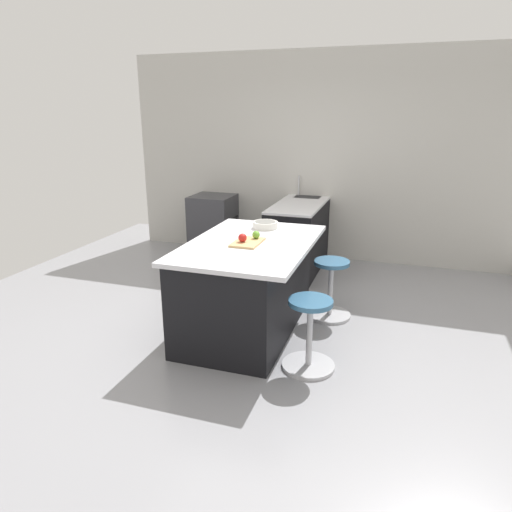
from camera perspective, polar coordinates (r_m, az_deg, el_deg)
ground_plane at (r=4.49m, az=0.56°, el=-9.43°), size 7.13×7.13×0.00m
interior_partition_left at (r=6.59m, az=7.71°, el=12.01°), size 0.12×5.49×2.83m
sink_cabinet at (r=6.43m, az=6.00°, el=3.23°), size 2.05×0.60×1.18m
oven_range at (r=6.85m, az=-5.33°, el=3.93°), size 0.60×0.61×0.87m
kitchen_island at (r=4.38m, az=-1.21°, el=-3.69°), size 1.67×1.10×0.89m
stool_by_window at (r=4.76m, az=9.26°, el=-4.27°), size 0.44×0.44×0.61m
stool_middle at (r=3.81m, az=6.67°, el=-9.89°), size 0.44×0.44×0.61m
cutting_board at (r=4.18m, az=-1.07°, el=1.71°), size 0.36×0.24×0.02m
apple_red at (r=4.14m, az=-1.70°, el=2.29°), size 0.08×0.08×0.08m
apple_green at (r=4.26m, az=0.00°, el=2.67°), size 0.07×0.07×0.07m
fruit_bowl at (r=4.72m, az=1.16°, el=3.95°), size 0.26×0.26×0.07m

